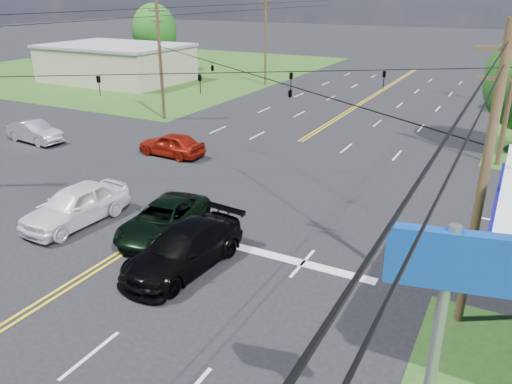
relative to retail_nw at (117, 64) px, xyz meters
The scene contains 17 objects.
ground 37.26m from the retail_nw, 36.25° to the right, with size 280.00×280.00×0.00m, color black.
grass_nw 11.36m from the retail_nw, 116.57° to the left, with size 46.00×48.00×0.03m, color #234716.
stop_bar 46.14m from the retail_nw, 40.60° to the right, with size 10.00×0.50×0.02m, color silver.
retail_nw is the anchor object (origin of this frame).
pole_se 53.09m from the retail_nw, 35.79° to the right, with size 1.60×0.28×9.50m.
pole_nw 21.60m from the retail_nw, 37.41° to the right, with size 1.60×0.28×9.50m.
pole_ne 45.02m from the retail_nw, 16.82° to the right, with size 1.60×0.28×9.50m.
pole_left_far 18.30m from the retail_nw, 19.44° to the left, with size 1.60×0.28×10.00m.
span_wire_signals 37.42m from the retail_nw, 36.25° to the right, with size 26.00×18.00×1.13m.
power_lines 38.98m from the retail_nw, 38.66° to the right, with size 26.04×100.00×0.64m.
tree_far_l 10.69m from the retail_nw, 101.31° to the left, with size 6.08×6.08×8.72m.
pickup_dkgreen 43.15m from the retail_nw, 45.00° to the right, with size 2.46×5.34×1.48m, color black.
suv_black 46.30m from the retail_nw, 44.52° to the right, with size 2.34×5.76×1.67m, color black.
pickup_white 40.92m from the retail_nw, 50.24° to the right, with size 2.15×5.35×1.82m, color white.
sedan_silver 26.54m from the retail_nw, 60.19° to the right, with size 1.62×4.66×1.53m, color #B9B9BE.
sedan_red 31.77m from the retail_nw, 41.42° to the right, with size 1.84×4.57×1.56m, color maroon.
polesign_se 57.99m from the retail_nw, 42.04° to the right, with size 2.00×0.68×6.80m.
Camera 1 is at (13.52, -12.29, 10.13)m, focal length 35.00 mm.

